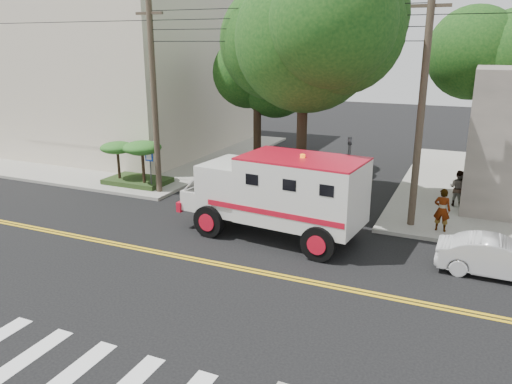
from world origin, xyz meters
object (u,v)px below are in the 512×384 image
at_px(armored_truck, 279,191).
at_px(pedestrian_a, 442,210).
at_px(pedestrian_b, 458,188).
at_px(parked_sedan, 499,258).

relative_size(armored_truck, pedestrian_a, 4.28).
height_order(pedestrian_a, pedestrian_b, pedestrian_a).
bearing_deg(armored_truck, pedestrian_b, 52.20).
height_order(parked_sedan, pedestrian_a, pedestrian_a).
xyz_separation_m(armored_truck, pedestrian_a, (5.61, 2.80, -0.83)).
bearing_deg(parked_sedan, pedestrian_b, 13.28).
bearing_deg(pedestrian_b, parked_sedan, 129.32).
relative_size(parked_sedan, pedestrian_a, 2.21).
relative_size(parked_sedan, pedestrian_b, 2.30).
xyz_separation_m(armored_truck, parked_sedan, (7.57, -0.28, -1.21)).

